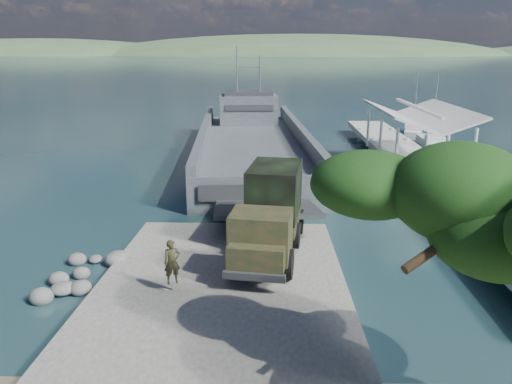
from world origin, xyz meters
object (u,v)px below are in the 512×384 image
object	(u,v)px
pier	(418,157)
landing_craft	(253,150)
soldier	(173,271)
sailboat_far	(413,132)
military_truck	(270,212)
sailboat_near	(432,143)

from	to	relation	value
pier	landing_craft	xyz separation A→B (m)	(-12.60, 5.89, -0.74)
soldier	sailboat_far	bearing A→B (deg)	39.83
pier	landing_craft	distance (m)	13.93
military_truck	sailboat_near	distance (m)	31.98
landing_craft	sailboat_near	world-z (taller)	landing_craft
sailboat_far	landing_craft	bearing A→B (deg)	-128.10
pier	sailboat_far	distance (m)	19.53
soldier	military_truck	bearing A→B (deg)	25.73
military_truck	pier	bearing A→B (deg)	62.47
sailboat_near	sailboat_far	bearing A→B (deg)	94.26
military_truck	sailboat_near	xyz separation A→B (m)	(16.02, 27.62, -1.94)
soldier	sailboat_near	world-z (taller)	sailboat_near
landing_craft	military_truck	world-z (taller)	landing_craft
pier	military_truck	bearing A→B (deg)	-125.65
landing_craft	sailboat_near	size ratio (longest dim) A/B	4.73
soldier	sailboat_near	bearing A→B (deg)	35.11
landing_craft	sailboat_far	bearing A→B (deg)	32.23
military_truck	soldier	xyz separation A→B (m)	(-3.72, -4.26, -0.97)
military_truck	sailboat_near	world-z (taller)	sailboat_near
soldier	pier	bearing A→B (deg)	29.97
sailboat_far	military_truck	bearing A→B (deg)	-99.61
landing_craft	soldier	distance (m)	25.67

